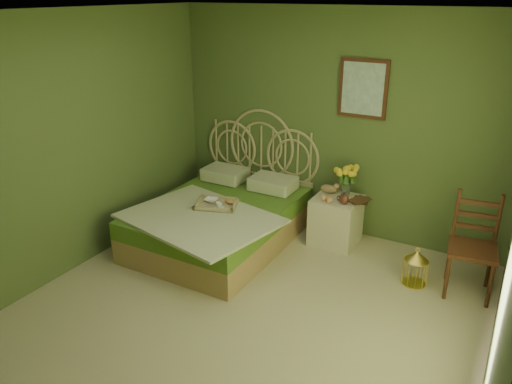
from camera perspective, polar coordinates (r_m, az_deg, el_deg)
The scene contains 13 objects.
floor at distance 4.57m, azimuth -2.39°, elevation -14.87°, with size 4.50×4.50×0.00m, color tan.
ceiling at distance 3.65m, azimuth -3.07°, elevation 19.77°, with size 4.50×4.50×0.00m, color silver.
wall_back at distance 5.86m, azimuth 9.05°, elevation 7.57°, with size 4.00×4.00×0.00m, color #4E5D31.
wall_left at distance 5.21m, azimuth -21.79°, elevation 4.40°, with size 4.50×4.50×0.00m, color #4E5D31.
wall_art at distance 5.65m, azimuth 12.15°, elevation 11.48°, with size 0.54×0.04×0.64m.
bed at distance 5.80m, azimuth -3.90°, elevation -2.88°, with size 1.74×2.20×1.36m.
nightstand at distance 5.81m, azimuth 9.24°, elevation -2.49°, with size 0.50×0.50×0.99m.
chair at distance 5.20m, azimuth 23.76°, elevation -4.92°, with size 0.49×0.49×0.99m.
birdcage at distance 5.26m, azimuth 17.75°, elevation -8.28°, with size 0.24×0.24×0.36m.
book_lower at distance 5.69m, azimuth 11.04°, elevation -0.86°, with size 0.17×0.23×0.02m, color #381E0F.
book_upper at distance 5.68m, azimuth 11.05°, elevation -0.67°, with size 0.17×0.24×0.02m, color #472819.
cereal_bowl at distance 5.65m, azimuth -5.13°, elevation -0.92°, with size 0.15×0.15×0.04m, color white.
coffee_cup at distance 5.46m, azimuth -4.21°, elevation -1.52°, with size 0.07×0.07×0.07m, color white.
Camera 1 is at (1.94, -3.09, 2.75)m, focal length 35.00 mm.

